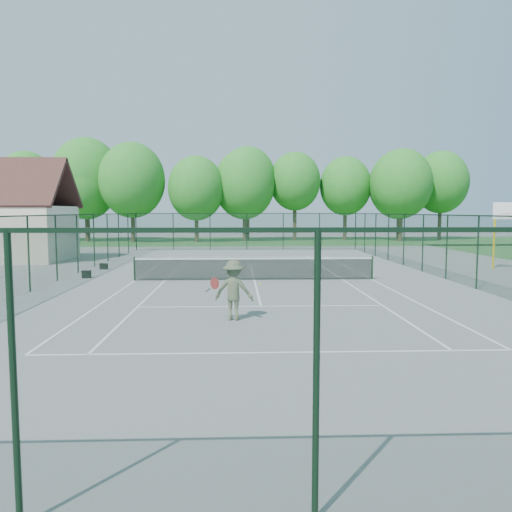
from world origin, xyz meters
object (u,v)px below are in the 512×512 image
object	(u,v)px
tennis_net	(254,268)
basketball_goal	(500,222)
sports_bag_a	(86,274)
tennis_player	(234,290)

from	to	relation	value
tennis_net	basketball_goal	xyz separation A→B (m)	(13.47, 3.74, 1.99)
sports_bag_a	tennis_player	world-z (taller)	tennis_player
basketball_goal	tennis_player	bearing A→B (deg)	-139.75
basketball_goal	sports_bag_a	distance (m)	21.76
tennis_net	tennis_player	world-z (taller)	tennis_player
basketball_goal	tennis_player	size ratio (longest dim) A/B	2.07
tennis_net	basketball_goal	world-z (taller)	basketball_goal
basketball_goal	sports_bag_a	bearing A→B (deg)	-172.77
tennis_net	basketball_goal	distance (m)	14.12
tennis_net	sports_bag_a	xyz separation A→B (m)	(-7.98, 1.02, -0.40)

